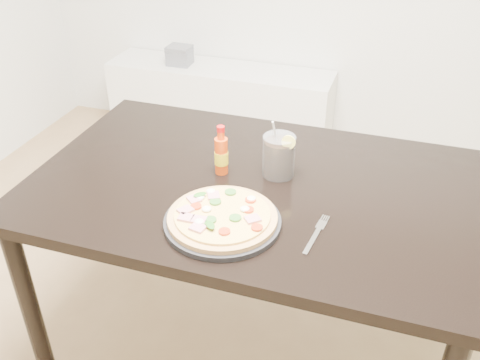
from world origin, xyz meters
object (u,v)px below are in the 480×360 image
(plate, at_px, (223,222))
(pizza, at_px, (222,216))
(dining_table, at_px, (251,204))
(media_console, at_px, (220,105))
(hot_sauce_bottle, at_px, (221,155))
(cola_cup, at_px, (279,157))
(fork, at_px, (317,233))

(plate, relative_size, pizza, 1.07)
(pizza, bearing_deg, plate, -15.45)
(dining_table, relative_size, pizza, 4.52)
(plate, bearing_deg, media_console, 110.58)
(plate, height_order, media_console, plate)
(hot_sauce_bottle, bearing_deg, cola_cup, 14.99)
(cola_cup, relative_size, media_console, 0.14)
(plate, bearing_deg, fork, 8.48)
(cola_cup, bearing_deg, fork, -56.12)
(fork, bearing_deg, dining_table, 148.51)
(dining_table, relative_size, hot_sauce_bottle, 8.35)
(pizza, distance_m, media_console, 1.98)
(hot_sauce_bottle, relative_size, cola_cup, 0.86)
(pizza, height_order, cola_cup, cola_cup)
(pizza, relative_size, media_console, 0.22)
(pizza, height_order, media_console, pizza)
(media_console, bearing_deg, dining_table, -66.18)
(pizza, bearing_deg, cola_cup, 75.17)
(pizza, bearing_deg, hot_sauce_bottle, 110.05)
(fork, bearing_deg, pizza, -164.66)
(plate, relative_size, media_console, 0.24)
(plate, bearing_deg, cola_cup, 75.56)
(plate, relative_size, cola_cup, 1.71)
(fork, bearing_deg, cola_cup, 130.92)
(dining_table, distance_m, cola_cup, 0.18)
(plate, distance_m, fork, 0.26)
(hot_sauce_bottle, xyz_separation_m, media_console, (-0.57, 1.53, -0.57))
(pizza, distance_m, hot_sauce_bottle, 0.28)
(plate, relative_size, hot_sauce_bottle, 1.98)
(hot_sauce_bottle, relative_size, fork, 0.89)
(media_console, bearing_deg, plate, -69.42)
(fork, bearing_deg, media_console, 125.13)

